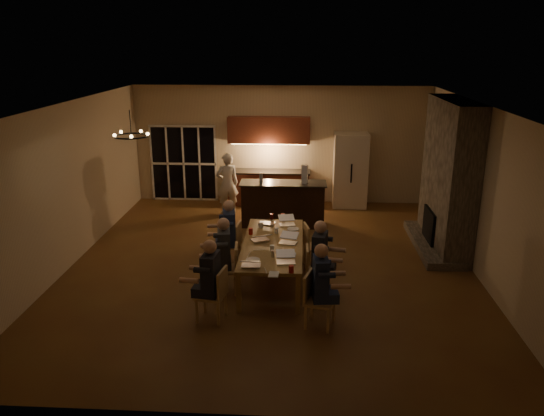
{
  "coord_description": "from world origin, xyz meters",
  "views": [
    {
      "loc": [
        0.61,
        -9.83,
        4.34
      ],
      "look_at": [
        0.02,
        0.3,
        1.12
      ],
      "focal_mm": 35.0,
      "sensor_mm": 36.0,
      "label": 1
    }
  ],
  "objects": [
    {
      "name": "floor",
      "position": [
        0.0,
        0.0,
        0.0
      ],
      "size": [
        9.0,
        9.0,
        0.0
      ],
      "primitive_type": "plane",
      "color": "brown",
      "rests_on": "ground"
    },
    {
      "name": "can_silver",
      "position": [
        0.13,
        -1.35,
        0.81
      ],
      "size": [
        0.06,
        0.06,
        0.12
      ],
      "primitive_type": "cylinder",
      "color": "#B2B2B7",
      "rests_on": "dining_table"
    },
    {
      "name": "laptop_b",
      "position": [
        0.36,
        -1.58,
        0.86
      ],
      "size": [
        0.35,
        0.31,
        0.23
      ],
      "primitive_type": null,
      "rotation": [
        0.0,
        0.0,
        0.1
      ],
      "color": "silver",
      "rests_on": "dining_table"
    },
    {
      "name": "right_wall",
      "position": [
        4.02,
        0.0,
        1.6
      ],
      "size": [
        0.04,
        9.0,
        3.2
      ],
      "primitive_type": "cube",
      "color": "#CCB690",
      "rests_on": "ground"
    },
    {
      "name": "plate_far",
      "position": [
        0.45,
        0.07,
        0.76
      ],
      "size": [
        0.24,
        0.24,
        0.02
      ],
      "primitive_type": "cylinder",
      "color": "white",
      "rests_on": "dining_table"
    },
    {
      "name": "fireplace",
      "position": [
        3.7,
        1.2,
        1.6
      ],
      "size": [
        0.58,
        2.5,
        3.2
      ],
      "primitive_type": "cube",
      "color": "#6A6053",
      "rests_on": "ground"
    },
    {
      "name": "notepad",
      "position": [
        0.18,
        -2.08,
        0.76
      ],
      "size": [
        0.17,
        0.23,
        0.01
      ],
      "primitive_type": "cube",
      "rotation": [
        0.0,
        0.0,
        -0.05
      ],
      "color": "white",
      "rests_on": "dining_table"
    },
    {
      "name": "person_left_near",
      "position": [
        -0.81,
        -2.23,
        0.69
      ],
      "size": [
        0.67,
        0.67,
        1.38
      ],
      "primitive_type": null,
      "rotation": [
        0.0,
        0.0,
        -1.69
      ],
      "color": "#21232B",
      "rests_on": "ground"
    },
    {
      "name": "mug_back",
      "position": [
        -0.2,
        0.15,
        0.8
      ],
      "size": [
        0.09,
        0.09,
        0.1
      ],
      "primitive_type": "cylinder",
      "color": "white",
      "rests_on": "dining_table"
    },
    {
      "name": "bar_blender",
      "position": [
        0.67,
        2.43,
        1.3
      ],
      "size": [
        0.16,
        0.16,
        0.44
      ],
      "primitive_type": "cube",
      "rotation": [
        0.0,
        0.0,
        -0.2
      ],
      "color": "silver",
      "rests_on": "bar_island"
    },
    {
      "name": "chair_right_mid",
      "position": [
        0.92,
        -1.21,
        0.45
      ],
      "size": [
        0.45,
        0.45,
        0.89
      ],
      "primitive_type": null,
      "rotation": [
        0.0,
        0.0,
        1.6
      ],
      "color": "tan",
      "rests_on": "ground"
    },
    {
      "name": "laptop_c",
      "position": [
        -0.16,
        -0.55,
        0.86
      ],
      "size": [
        0.41,
        0.4,
        0.23
      ],
      "primitive_type": null,
      "rotation": [
        0.0,
        0.0,
        3.63
      ],
      "color": "silver",
      "rests_on": "dining_table"
    },
    {
      "name": "plate_near",
      "position": [
        0.39,
        -1.22,
        0.76
      ],
      "size": [
        0.28,
        0.28,
        0.02
      ],
      "primitive_type": "cylinder",
      "color": "white",
      "rests_on": "dining_table"
    },
    {
      "name": "bar_island",
      "position": [
        0.16,
        2.45,
        0.54
      ],
      "size": [
        2.08,
        0.69,
        1.08
      ],
      "primitive_type": "cube",
      "rotation": [
        0.0,
        0.0,
        0.01
      ],
      "color": "black",
      "rests_on": "ground"
    },
    {
      "name": "chandelier",
      "position": [
        -2.37,
        -0.84,
        2.75
      ],
      "size": [
        0.61,
        0.61,
        0.03
      ],
      "primitive_type": "torus",
      "color": "black",
      "rests_on": "ceiling"
    },
    {
      "name": "person_left_far",
      "position": [
        -0.8,
        -0.08,
        0.69
      ],
      "size": [
        0.7,
        0.7,
        1.38
      ],
      "primitive_type": null,
      "rotation": [
        0.0,
        0.0,
        -1.39
      ],
      "color": "#1F294E",
      "rests_on": "ground"
    },
    {
      "name": "plate_left",
      "position": [
        -0.21,
        -1.52,
        0.76
      ],
      "size": [
        0.25,
        0.25,
        0.02
      ],
      "primitive_type": "cylinder",
      "color": "white",
      "rests_on": "dining_table"
    },
    {
      "name": "laptop_a",
      "position": [
        -0.22,
        -1.74,
        0.86
      ],
      "size": [
        0.32,
        0.28,
        0.23
      ],
      "primitive_type": null,
      "rotation": [
        0.0,
        0.0,
        3.15
      ],
      "color": "silver",
      "rests_on": "dining_table"
    },
    {
      "name": "redcup_far",
      "position": [
        0.22,
        0.69,
        0.81
      ],
      "size": [
        0.09,
        0.09,
        0.12
      ],
      "primitive_type": "cylinder",
      "color": "#B1160B",
      "rests_on": "dining_table"
    },
    {
      "name": "chair_left_mid",
      "position": [
        -0.73,
        -1.21,
        0.45
      ],
      "size": [
        0.47,
        0.47,
        0.89
      ],
      "primitive_type": null,
      "rotation": [
        0.0,
        0.0,
        -1.49
      ],
      "color": "tan",
      "rests_on": "ground"
    },
    {
      "name": "mug_mid",
      "position": [
        0.13,
        -0.14,
        0.8
      ],
      "size": [
        0.08,
        0.08,
        0.1
      ],
      "primitive_type": "cylinder",
      "color": "white",
      "rests_on": "dining_table"
    },
    {
      "name": "laptop_e",
      "position": [
        -0.1,
        0.39,
        0.86
      ],
      "size": [
        0.37,
        0.34,
        0.23
      ],
      "primitive_type": null,
      "rotation": [
        0.0,
        0.0,
        2.95
      ],
      "color": "silver",
      "rests_on": "dining_table"
    },
    {
      "name": "redcup_near",
      "position": [
        0.46,
        -1.97,
        0.81
      ],
      "size": [
        0.08,
        0.08,
        0.12
      ],
      "primitive_type": "cylinder",
      "color": "#B1160B",
      "rests_on": "dining_table"
    },
    {
      "name": "can_cola",
      "position": [
        -0.01,
        0.68,
        0.81
      ],
      "size": [
        0.07,
        0.07,
        0.12
      ],
      "primitive_type": "cylinder",
      "color": "#3F0F0C",
      "rests_on": "dining_table"
    },
    {
      "name": "dining_table",
      "position": [
        0.09,
        -0.67,
        0.38
      ],
      "size": [
        1.1,
        2.7,
        0.75
      ],
      "primitive_type": "cube",
      "color": "#9F7C3F",
      "rests_on": "ground"
    },
    {
      "name": "bar_bottle",
      "position": [
        -0.37,
        2.42,
        1.2
      ],
      "size": [
        0.09,
        0.09,
        0.24
      ],
      "primitive_type": "cylinder",
      "color": "#99999E",
      "rests_on": "bar_island"
    },
    {
      "name": "chair_left_far",
      "position": [
        -0.83,
        -0.02,
        0.45
      ],
      "size": [
        0.48,
        0.48,
        0.89
      ],
      "primitive_type": null,
      "rotation": [
        0.0,
        0.0,
        -1.68
      ],
      "color": "tan",
      "rests_on": "ground"
    },
    {
      "name": "back_wall",
      "position": [
        0.0,
        4.52,
        1.6
      ],
      "size": [
        8.0,
        0.04,
        3.2
      ],
      "primitive_type": "cube",
      "color": "#CCB690",
      "rests_on": "ground"
    },
    {
      "name": "mug_front",
      "position": [
        0.1,
        -1.05,
        0.8
      ],
      "size": [
        0.08,
        0.08,
        0.1
      ],
      "primitive_type": "cylinder",
      "color": "white",
      "rests_on": "dining_table"
    },
    {
      "name": "person_right_mid",
      "position": [
        0.94,
        -1.21,
        0.69
      ],
      "size": [
        0.7,
        0.7,
        1.38
      ],
      "primitive_type": null,
      "rotation": [
        0.0,
        0.0,
        1.38
      ],
      "color": "#21232B",
      "rests_on": "ground"
    },
    {
      "name": "laptop_f",
      "position": [
        0.32,
        0.34,
        0.86
      ],
      "size": [
        0.37,
        0.34,
        0.23
      ],
      "primitive_type": null,
      "rotation": [
        0.0,
        0.0,
        0.2
      ],
      "color": "silver",
      "rests_on": "dining_table"
    },
    {
      "name": "chair_left_near",
      "position": [
        -0.82,
        -2.22,
        0.45
      ],
      "size": [
        0.51,
        0.51,
        0.89
      ],
      "primitive_type": null,
      "rotation": [
        0.0,
        0.0,
        -1.75
      ],
      "color": "tan",
      "rests_on": "ground"
    },
    {
      "name": "ceiling",
      "position": [
        0.0,
        0.0,
        3.22
      ],
      "size": [
        8.0,
        9.0,
        0.04
      ],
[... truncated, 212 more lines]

